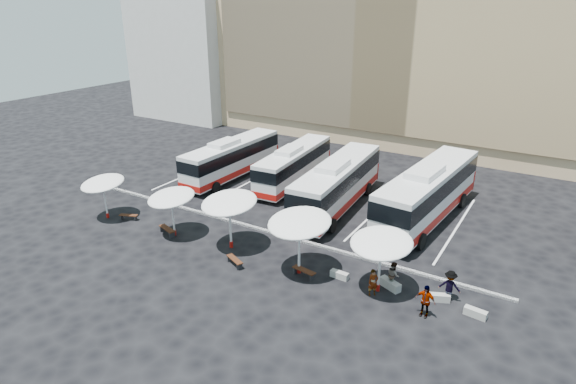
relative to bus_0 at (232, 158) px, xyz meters
The scene contains 26 objects.
ground 11.68m from the bus_0, 45.56° to the right, with size 120.00×120.00×0.00m, color black.
sandstone_building 27.20m from the bus_0, 71.14° to the left, with size 42.00×18.25×29.60m.
apartment_block 28.96m from the bus_0, 135.23° to the left, with size 14.00×14.00×18.00m, color beige.
curb_divider 11.32m from the bus_0, 43.77° to the right, with size 34.00×0.25×0.15m, color black.
bay_lines 8.29m from the bus_0, ahead, with size 24.15×12.00×0.01m.
bus_0 is the anchor object (origin of this frame).
bus_1 5.81m from the bus_0, 14.59° to the left, with size 3.16×11.08×3.47m.
bus_2 11.26m from the bus_0, ahead, with size 3.55×12.72×3.99m.
bus_3 17.74m from the bus_0, ahead, with size 4.02×13.76×4.31m.
sunshade_0 12.20m from the bus_0, 102.34° to the right, with size 3.54×3.58×3.23m.
sunshade_1 12.03m from the bus_0, 72.14° to the right, with size 3.99×4.02×3.30m.
sunshade_2 13.56m from the bus_0, 53.16° to the right, with size 4.29×4.33×3.74m.
sunshade_3 17.58m from the bus_0, 39.83° to the right, with size 4.47×4.50×3.86m.
sunshade_4 21.07m from the bus_0, 30.25° to the right, with size 3.81×3.85×3.53m.
wood_bench_0 11.49m from the bus_0, 94.77° to the right, with size 1.37×0.86×0.41m.
wood_bench_1 12.14m from the bus_0, 74.62° to the right, with size 1.66×0.89×0.49m.
wood_bench_2 15.89m from the bus_0, 52.30° to the right, with size 1.48×0.95×0.45m.
wood_bench_3 18.09m from the bus_0, 39.43° to the right, with size 1.56×0.65×0.46m.
conc_bench_0 19.03m from the bus_0, 33.70° to the right, with size 1.09×0.36×0.41m, color gray.
conc_bench_1 21.24m from the bus_0, 28.19° to the right, with size 1.31×0.44×0.49m, color gray.
conc_bench_2 23.57m from the bus_0, 24.67° to the right, with size 1.12×0.37×0.42m, color gray.
conc_bench_3 25.52m from the bus_0, 23.69° to the right, with size 1.14×0.38×0.43m, color gray.
passenger_0 21.26m from the bus_0, 31.65° to the right, with size 0.57×0.38×1.57m, color black.
passenger_1 21.21m from the bus_0, 27.64° to the right, with size 0.77×0.60×1.59m, color black.
passenger_2 24.02m from the bus_0, 28.77° to the right, with size 1.06×0.44×1.81m, color black.
passenger_3 23.74m from the bus_0, 23.52° to the right, with size 1.15×0.66×1.78m, color black.
Camera 1 is at (17.63, -24.52, 15.17)m, focal length 30.00 mm.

